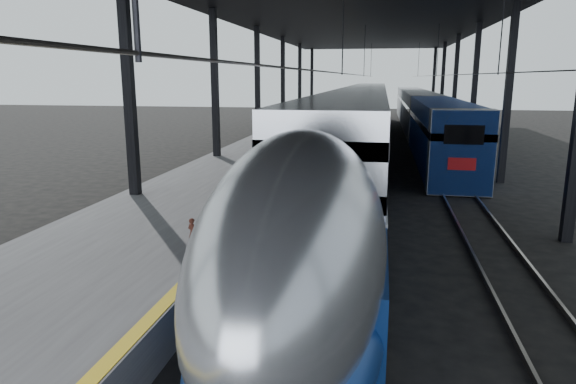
# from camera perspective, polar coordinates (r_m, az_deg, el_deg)

# --- Properties ---
(ground) EXTENTS (160.00, 160.00, 0.00)m
(ground) POSITION_cam_1_polar(r_m,az_deg,el_deg) (14.30, -4.20, -9.45)
(ground) COLOR black
(ground) RESTS_ON ground
(platform) EXTENTS (6.00, 80.00, 1.00)m
(platform) POSITION_cam_1_polar(r_m,az_deg,el_deg) (33.89, -1.52, 4.35)
(platform) COLOR #4C4C4F
(platform) RESTS_ON ground
(yellow_strip) EXTENTS (0.30, 80.00, 0.01)m
(yellow_strip) POSITION_cam_1_polar(r_m,az_deg,el_deg) (33.36, 3.20, 5.08)
(yellow_strip) COLOR gold
(yellow_strip) RESTS_ON platform
(rails) EXTENTS (6.52, 80.00, 0.16)m
(rails) POSITION_cam_1_polar(r_m,az_deg,el_deg) (33.26, 12.12, 3.19)
(rails) COLOR slate
(rails) RESTS_ON ground
(canopy) EXTENTS (18.00, 75.00, 9.47)m
(canopy) POSITION_cam_1_polar(r_m,az_deg,el_deg) (33.07, 8.12, 19.00)
(canopy) COLOR black
(canopy) RESTS_ON ground
(tgv_train) EXTENTS (3.24, 65.20, 4.64)m
(tgv_train) POSITION_cam_1_polar(r_m,az_deg,el_deg) (36.24, 8.15, 7.43)
(tgv_train) COLOR #B7BABF
(tgv_train) RESTS_ON ground
(second_train) EXTENTS (2.89, 56.05, 3.98)m
(second_train) POSITION_cam_1_polar(r_m,az_deg,el_deg) (51.32, 14.49, 8.47)
(second_train) COLOR navy
(second_train) RESTS_ON ground
(child) EXTENTS (0.35, 0.30, 0.81)m
(child) POSITION_cam_1_polar(r_m,az_deg,el_deg) (13.61, -10.56, -4.52)
(child) COLOR #52251B
(child) RESTS_ON platform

